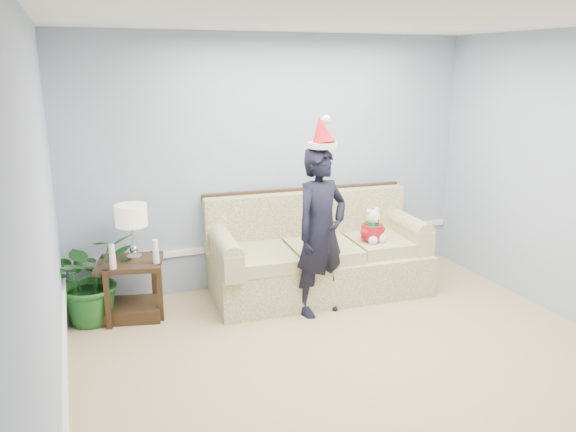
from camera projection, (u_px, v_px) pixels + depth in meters
The scene contains 10 objects.
room_shell at pixel (402, 220), 3.83m from camera, with size 4.54×5.04×2.74m.
wainscot_trim at pixel (199, 302), 4.71m from camera, with size 4.49×4.99×0.06m.
sofa at pixel (317, 257), 6.02m from camera, with size 2.33×1.13×1.06m.
side_table at pixel (132, 295), 5.42m from camera, with size 0.69×0.62×0.57m.
table_lamp at pixel (131, 218), 5.29m from camera, with size 0.30×0.30×0.53m.
candle_pair at pixel (134, 255), 5.16m from camera, with size 0.45×0.06×0.23m.
houseplant at pixel (91, 278), 5.28m from camera, with size 0.78×0.68×0.87m, color #1D551E.
man at pixel (321, 232), 5.37m from camera, with size 0.60×0.39×1.64m, color black.
santa_hat at pixel (322, 133), 5.14m from camera, with size 0.31×0.34×0.32m.
teddy_bear at pixel (372, 229), 5.93m from camera, with size 0.26×0.27×0.37m.
Camera 1 is at (-2.07, -3.16, 2.38)m, focal length 35.00 mm.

